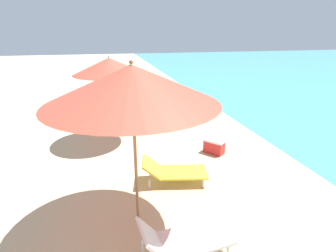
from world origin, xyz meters
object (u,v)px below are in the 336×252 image
lounger_second_shoreside (173,171)px  person_walking_near (116,76)px  cooler_box (214,146)px  lounger_farthest_shoreside (130,117)px  umbrella_second (132,85)px  lounger_second_inland (183,239)px  umbrella_farthest (109,66)px

lounger_second_shoreside → person_walking_near: 7.92m
lounger_second_shoreside → cooler_box: 1.80m
lounger_farthest_shoreside → cooler_box: (1.93, -2.60, -0.15)m
umbrella_second → lounger_second_shoreside: (0.90, 1.07, -2.09)m
lounger_second_inland → person_walking_near: (-0.32, 9.82, 0.79)m
lounger_second_shoreside → umbrella_farthest: bearing=123.8°
lounger_second_shoreside → lounger_second_inland: 2.02m
umbrella_second → lounger_second_shoreside: 2.51m
cooler_box → person_walking_near: bearing=107.5°
umbrella_farthest → person_walking_near: bearing=85.6°
umbrella_second → person_walking_near: 9.00m
lounger_second_shoreside → umbrella_farthest: (-1.11, 2.69, 1.90)m
lounger_second_shoreside → cooler_box: lounger_second_shoreside is taller
umbrella_farthest → lounger_farthest_shoreside: size_ratio=1.82×
umbrella_farthest → cooler_box: 3.56m
umbrella_farthest → cooler_box: size_ratio=4.19×
lounger_second_shoreside → cooler_box: bearing=49.8°
lounger_second_inland → cooler_box: (1.80, 3.10, -0.12)m
lounger_second_shoreside → person_walking_near: bearing=106.6°
person_walking_near → cooler_box: size_ratio=3.06×
lounger_farthest_shoreside → cooler_box: bearing=-57.3°
lounger_second_shoreside → lounger_farthest_shoreside: lounger_farthest_shoreside is taller
umbrella_farthest → person_walking_near: (0.40, 5.15, -1.06)m
umbrella_second → lounger_second_inland: umbrella_second is taller
lounger_second_inland → umbrella_farthest: umbrella_farthest is taller
lounger_second_inland → umbrella_farthest: size_ratio=0.56×
lounger_second_inland → lounger_second_shoreside: bearing=72.4°
umbrella_second → lounger_farthest_shoreside: (0.38, 4.79, -2.00)m
umbrella_second → person_walking_near: (0.19, 8.91, -1.25)m
lounger_second_inland → umbrella_farthest: (-0.72, 4.68, 1.85)m
umbrella_second → cooler_box: size_ratio=4.61×
cooler_box → lounger_farthest_shoreside: bearing=126.6°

